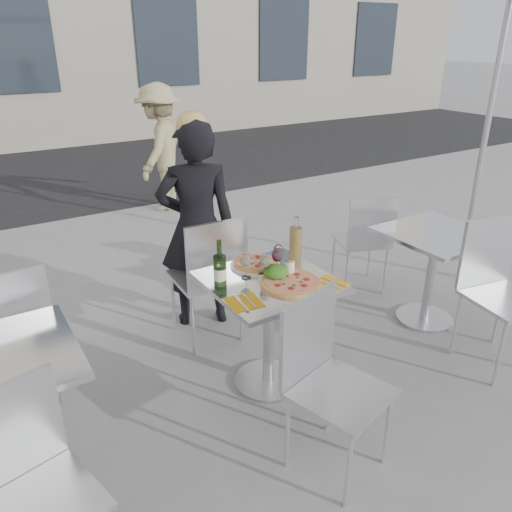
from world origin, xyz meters
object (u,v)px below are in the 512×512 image
pizza_far (255,264)px  pedestrian_b (160,148)px  chair_near (325,370)px  napkin_right (330,284)px  pizza_near (290,282)px  wine_bottle (220,270)px  wineglass_red_b (279,252)px  side_chair_lnear (28,476)px  chair_far (211,271)px  wineglass_white_b (265,262)px  carafe (296,242)px  side_table_right (433,258)px  salad_plate (276,273)px  side_chair_lfar (10,329)px  side_chair_rnear (497,280)px  wineglass_white_a (246,261)px  side_chair_rfar (366,235)px  main_table (269,310)px  napkin_left (244,302)px  woman_diner (197,227)px  wineglass_red_a (277,256)px  side_table_left (2,396)px  sugar_shaker (289,267)px

pizza_far → pedestrian_b: bearing=77.3°
chair_near → napkin_right: chair_near is taller
pizza_near → wine_bottle: 0.42m
pedestrian_b → wineglass_red_b: (-0.69, -3.66, 0.07)m
side_chair_lnear → chair_far: bearing=26.4°
pizza_far → napkin_right: pizza_far is taller
pedestrian_b → wineglass_white_b: size_ratio=10.04×
chair_near → carafe: 0.98m
side_table_right → salad_plate: salad_plate is taller
side_table_right → side_chair_lfar: bearing=168.6°
side_table_right → salad_plate: size_ratio=3.41×
wine_bottle → wineglass_red_b: (0.44, 0.05, -0.00)m
wineglass_white_b → wineglass_red_b: size_ratio=1.00×
side_chair_lnear → wine_bottle: size_ratio=3.03×
side_table_right → wineglass_red_b: size_ratio=4.76×
side_chair_rnear → napkin_right: side_chair_rnear is taller
side_chair_rnear → wineglass_white_a: side_chair_rnear is taller
chair_near → wineglass_white_a: bearing=74.5°
side_chair_rnear → wine_bottle: size_ratio=3.39×
side_chair_rfar → pedestrian_b: pedestrian_b is taller
salad_plate → wineglass_white_b: (-0.05, 0.04, 0.07)m
main_table → pedestrian_b: size_ratio=0.47×
pedestrian_b → napkin_right: size_ratio=7.23×
wineglass_red_b → side_table_right: bearing=-4.9°
pedestrian_b → napkin_left: bearing=25.2°
main_table → wineglass_white_b: bearing=104.8°
pizza_far → chair_near: bearing=-98.9°
pedestrian_b → napkin_left: (-1.11, -3.94, -0.04)m
side_table_right → napkin_right: (-1.23, -0.24, 0.21)m
side_table_right → woman_diner: 1.81m
carafe → wineglass_white_a: carafe is taller
side_chair_lfar → salad_plate: size_ratio=4.30×
side_table_right → side_chair_rnear: 0.55m
wineglass_red_a → wineglass_white_b: bearing=-163.8°
side_chair_rnear → side_chair_lfar: bearing=168.6°
woman_diner → wineglass_red_a: size_ratio=10.05×
side_chair_lfar → wineglass_white_a: size_ratio=6.01×
pizza_near → wineglass_red_b: (0.07, 0.23, 0.10)m
wineglass_white_b → side_chair_lfar: bearing=158.3°
napkin_left → napkin_right: 0.55m
napkin_left → side_table_right: bearing=12.4°
side_chair_rfar → salad_plate: side_chair_rfar is taller
side_chair_lnear → wineglass_white_b: (1.47, 0.59, 0.33)m
side_table_right → pedestrian_b: 3.84m
chair_far → wineglass_white_a: chair_far is taller
side_chair_rfar → woman_diner: woman_diner is taller
side_table_left → napkin_left: (1.23, -0.16, 0.21)m
side_chair_rfar → pizza_near: bearing=50.5°
sugar_shaker → wineglass_white_b: bearing=167.2°
side_table_left → side_chair_lnear: bearing=-87.8°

